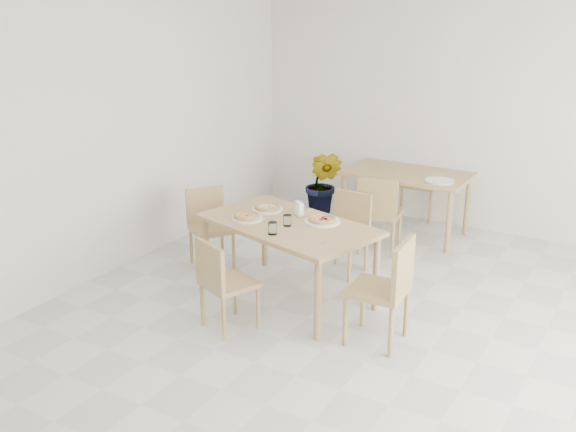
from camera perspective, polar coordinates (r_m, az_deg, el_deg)
The scene contains 21 objects.
main_table at distance 6.12m, azimuth -0.00°, elevation -1.24°, with size 1.77×1.28×0.75m.
chair_south at distance 5.65m, azimuth -5.66°, elevation -5.33°, with size 0.52×0.52×0.81m.
chair_north at distance 6.82m, azimuth 5.04°, elevation -0.93°, with size 0.43×0.43×0.82m.
chair_west at distance 7.02m, azimuth -6.72°, elevation -0.47°, with size 0.56×0.56×0.81m.
chair_east at distance 5.45m, azimuth 8.46°, elevation -5.74°, with size 0.47×0.47×0.91m.
plate_margherita at distance 6.19m, azimuth -3.48°, elevation -0.19°, with size 0.29×0.29×0.02m, color white.
plate_mushroom at distance 6.43m, azimuth -1.76°, elevation 0.58°, with size 0.30×0.30×0.02m, color white.
plate_pepperoni at distance 6.11m, azimuth 2.92°, elevation -0.46°, with size 0.33×0.33×0.02m, color white.
pizza_margherita at distance 6.18m, azimuth -3.48°, elevation 0.01°, with size 0.31×0.31×0.03m.
pizza_mushroom at distance 6.43m, azimuth -1.76°, elevation 0.77°, with size 0.27×0.27×0.03m.
pizza_pepperoni at distance 6.10m, azimuth 2.92°, elevation -0.25°, with size 0.33×0.33×0.03m.
tumbler_a at distance 5.80m, azimuth -1.32°, elevation -1.05°, with size 0.08×0.08×0.11m, color white.
tumbler_b at distance 6.00m, azimuth -0.06°, elevation -0.37°, with size 0.08×0.08×0.10m, color white.
napkin_holder at distance 6.25m, azimuth 0.96°, elevation 0.57°, with size 0.13×0.13×0.14m.
fork_a at distance 6.36m, azimuth 1.32°, elevation 0.31°, with size 0.01×0.16×0.01m, color silver.
fork_b at distance 5.57m, azimuth 2.58°, elevation -2.44°, with size 0.02×0.19×0.01m, color silver.
second_table at distance 7.91m, azimuth 10.01°, elevation 3.05°, with size 1.42×0.82×0.75m.
chair_back_s at distance 7.30m, azimuth 7.72°, elevation 0.55°, with size 0.50×0.50×0.87m.
chair_back_n at distance 8.65m, azimuth 11.42°, elevation 3.23°, with size 0.45×0.45×0.87m.
plate_empty at distance 7.57m, azimuth 12.70°, elevation 2.92°, with size 0.31×0.31×0.02m, color white.
potted_plant at distance 8.48m, azimuth 3.03°, elevation 2.76°, with size 0.47×0.38×0.86m, color #2B671E.
Camera 1 is at (1.80, -4.27, 2.77)m, focal length 42.00 mm.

